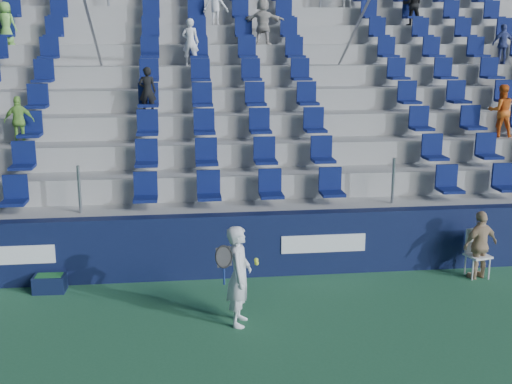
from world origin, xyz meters
TOP-DOWN VIEW (x-y plane):
  - ground at (0.00, 0.00)m, footprint 70.00×70.00m
  - sponsor_wall at (0.00, 3.15)m, footprint 24.00×0.32m
  - grandstand at (-0.00, 8.24)m, footprint 24.00×8.17m
  - tennis_player at (-0.27, 1.05)m, footprint 0.69×0.66m
  - line_judge_chair at (4.35, 2.64)m, footprint 0.47×0.49m
  - line_judge at (4.35, 2.50)m, footprint 0.82×0.53m
  - ball_bin at (-3.48, 2.75)m, footprint 0.57×0.38m

SIDE VIEW (x-z plane):
  - ground at x=0.00m, z-range 0.00..0.00m
  - ball_bin at x=-3.48m, z-range 0.01..0.32m
  - line_judge_chair at x=4.35m, z-range 0.06..0.96m
  - sponsor_wall at x=0.00m, z-range 0.00..1.20m
  - line_judge at x=4.35m, z-range 0.00..1.29m
  - tennis_player at x=-0.27m, z-range 0.00..1.60m
  - grandstand at x=0.00m, z-range -1.18..5.45m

